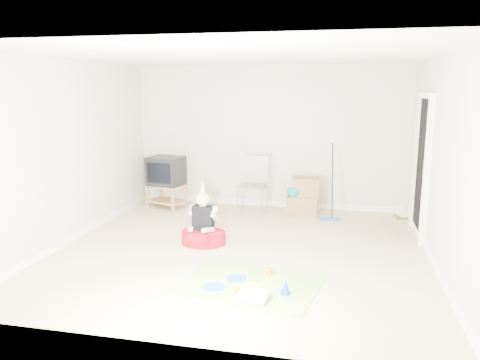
% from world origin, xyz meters
% --- Properties ---
extents(ground, '(5.00, 5.00, 0.00)m').
position_xyz_m(ground, '(0.00, 0.00, 0.00)').
color(ground, beige).
rests_on(ground, ground).
extents(doorway_recess, '(0.02, 0.90, 2.05)m').
position_xyz_m(doorway_recess, '(2.48, 1.20, 1.02)').
color(doorway_recess, black).
rests_on(doorway_recess, ground).
extents(tv_stand, '(0.80, 0.65, 0.43)m').
position_xyz_m(tv_stand, '(-1.84, 1.98, 0.26)').
color(tv_stand, '#A6704B').
rests_on(tv_stand, ground).
extents(crt_tv, '(0.68, 0.60, 0.52)m').
position_xyz_m(crt_tv, '(-1.84, 1.98, 0.69)').
color(crt_tv, black).
rests_on(crt_tv, tv_stand).
extents(folding_chair, '(0.51, 0.49, 1.06)m').
position_xyz_m(folding_chair, '(-0.19, 1.80, 0.51)').
color(folding_chair, '#99999E').
rests_on(folding_chair, ground).
extents(cardboard_boxes, '(0.56, 0.44, 0.67)m').
position_xyz_m(cardboard_boxes, '(0.68, 1.99, 0.32)').
color(cardboard_boxes, olive).
rests_on(cardboard_boxes, ground).
extents(floor_mop, '(0.33, 0.42, 1.27)m').
position_xyz_m(floor_mop, '(1.15, 1.74, 0.26)').
color(floor_mop, blue).
rests_on(floor_mop, ground).
extents(book_pile, '(0.22, 0.26, 0.08)m').
position_xyz_m(book_pile, '(2.36, 2.14, 0.04)').
color(book_pile, '#236B33').
rests_on(book_pile, ground).
extents(seated_woman, '(0.67, 0.67, 0.92)m').
position_xyz_m(seated_woman, '(-0.58, 0.14, 0.20)').
color(seated_woman, maroon).
rests_on(seated_woman, ground).
extents(party_mat, '(1.73, 1.40, 0.01)m').
position_xyz_m(party_mat, '(0.33, -1.13, 0.00)').
color(party_mat, '#F83493').
rests_on(party_mat, ground).
extents(birthday_cake, '(0.33, 0.28, 0.14)m').
position_xyz_m(birthday_cake, '(0.46, -1.50, 0.04)').
color(birthday_cake, white).
rests_on(birthday_cake, party_mat).
extents(blue_plate_near, '(0.24, 0.24, 0.01)m').
position_xyz_m(blue_plate_near, '(0.16, -1.01, 0.01)').
color(blue_plate_near, blue).
rests_on(blue_plate_near, party_mat).
extents(blue_plate_far, '(0.27, 0.27, 0.01)m').
position_xyz_m(blue_plate_far, '(-0.03, -1.29, 0.01)').
color(blue_plate_far, blue).
rests_on(blue_plate_far, party_mat).
extents(orange_cup_near, '(0.10, 0.10, 0.08)m').
position_xyz_m(orange_cup_near, '(0.52, -0.81, 0.05)').
color(orange_cup_near, orange).
rests_on(orange_cup_near, party_mat).
extents(orange_cup_far, '(0.06, 0.06, 0.07)m').
position_xyz_m(orange_cup_far, '(0.27, -1.42, 0.04)').
color(orange_cup_far, orange).
rests_on(orange_cup_far, party_mat).
extents(blue_party_hat, '(0.14, 0.14, 0.17)m').
position_xyz_m(blue_party_hat, '(0.77, -1.29, 0.09)').
color(blue_party_hat, blue).
rests_on(blue_party_hat, party_mat).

